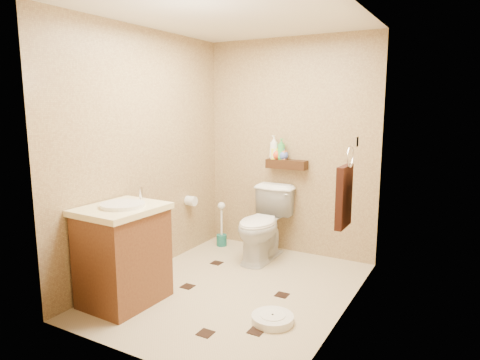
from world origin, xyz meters
The scene contains 20 objects.
ground centered at (0.00, 0.00, 0.00)m, with size 2.50×2.50×0.00m, color tan.
wall_back centered at (0.00, 1.25, 1.20)m, with size 2.00×0.04×2.40m, color tan.
wall_front centered at (0.00, -1.25, 1.20)m, with size 2.00×0.04×2.40m, color tan.
wall_left centered at (-1.00, 0.00, 1.20)m, with size 0.04×2.50×2.40m, color tan.
wall_right centered at (1.00, 0.00, 1.20)m, with size 0.04×2.50×2.40m, color tan.
ceiling centered at (0.00, 0.00, 2.40)m, with size 2.00×2.50×0.02m, color silver.
wall_shelf centered at (0.00, 1.17, 1.02)m, with size 0.46×0.14×0.10m, color #361E0E.
floor_accents centered at (0.03, -0.05, 0.00)m, with size 1.12×1.50×0.01m.
toilet centered at (-0.12, 0.83, 0.39)m, with size 0.44×0.77×0.79m, color white.
vanity centered at (-0.70, -0.67, 0.43)m, with size 0.59×0.71×0.97m.
bathroom_scale centered at (0.56, -0.38, 0.03)m, with size 0.39×0.39×0.07m.
toilet_brush centered at (-0.75, 1.00, 0.19)m, with size 0.12×0.12×0.54m.
towel_ring centered at (0.91, 0.25, 0.95)m, with size 0.12×0.30×0.76m.
toilet_paper centered at (-0.94, 0.65, 0.60)m, with size 0.12×0.11×0.12m.
bottle_a centered at (-0.16, 1.17, 1.20)m, with size 0.10×0.10×0.27m, color white.
bottle_b centered at (-0.15, 1.17, 1.16)m, with size 0.08×0.08×0.18m, color #FFFE35.
bottle_c centered at (-0.12, 1.17, 1.14)m, with size 0.11×0.11×0.14m, color #E84A1B.
bottle_d centered at (-0.07, 1.17, 1.19)m, with size 0.09×0.09×0.24m, color green.
bottle_e centered at (-0.04, 1.17, 1.14)m, with size 0.07×0.07×0.15m, color #DA7A48.
bottle_f centered at (-0.04, 1.17, 1.14)m, with size 0.11×0.11×0.14m, color #4C64C0.
Camera 1 is at (1.85, -3.20, 1.67)m, focal length 32.00 mm.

